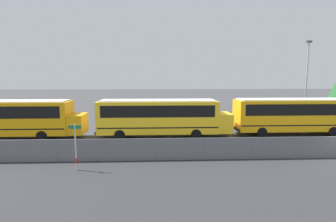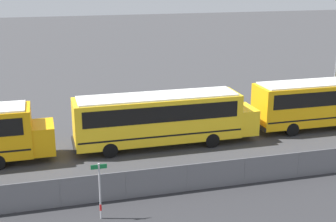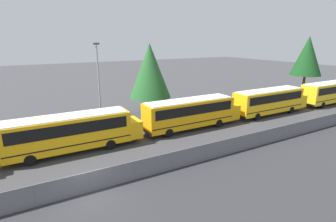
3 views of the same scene
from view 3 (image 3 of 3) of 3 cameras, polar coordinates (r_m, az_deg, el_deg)
name	(u,v)px [view 3 (image 3 of 3)]	position (r m, az deg, el deg)	size (l,w,h in m)	color
ground_plane	(90,192)	(18.33, -16.63, -16.54)	(200.00, 200.00, 0.00)	#38383A
fence	(89,182)	(17.95, -16.81, -14.55)	(98.76, 0.07, 1.43)	#9EA0A5
school_bus_3	(72,131)	(23.96, -20.15, -4.01)	(11.64, 2.53, 3.29)	#EDA80F
school_bus_4	(191,112)	(28.46, 5.10, -0.12)	(11.64, 2.53, 3.29)	orange
school_bus_5	(270,100)	(36.36, 21.34, 2.28)	(11.64, 2.53, 3.29)	yellow
school_bus_6	(330,91)	(46.49, 31.80, 3.67)	(11.64, 2.53, 3.29)	yellow
light_pole	(99,83)	(28.88, -14.81, 5.83)	(0.60, 0.24, 9.16)	gray
tree_0	(307,56)	(55.79, 28.07, 10.52)	(5.49, 5.49, 10.10)	#51381E
tree_1	(150,71)	(33.86, -3.97, 8.75)	(5.31, 5.31, 9.09)	#51381E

